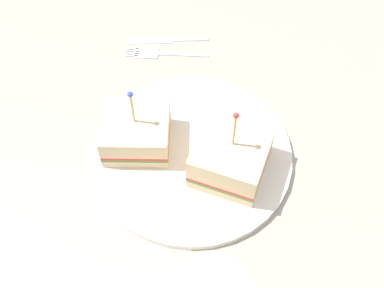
{
  "coord_description": "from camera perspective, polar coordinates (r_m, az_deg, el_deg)",
  "views": [
    {
      "loc": [
        7.61,
        -34.58,
        55.28
      ],
      "look_at": [
        0.0,
        0.0,
        3.04
      ],
      "focal_mm": 45.91,
      "sensor_mm": 36.0,
      "label": 1
    }
  ],
  "objects": [
    {
      "name": "plate",
      "position": [
        0.65,
        0.0,
        -1.24
      ],
      "size": [
        26.49,
        26.49,
        1.04
      ],
      "primitive_type": "cylinder",
      "color": "silver",
      "rests_on": "ground_plane"
    },
    {
      "name": "fork",
      "position": [
        0.78,
        -4.04,
        10.5
      ],
      "size": [
        12.89,
        3.24,
        0.35
      ],
      "color": "silver",
      "rests_on": "ground_plane"
    },
    {
      "name": "ground_plane",
      "position": [
        0.66,
        0.0,
        -1.95
      ],
      "size": [
        102.13,
        102.13,
        2.0
      ],
      "primitive_type": "cube",
      "color": "#9E9384"
    },
    {
      "name": "knife",
      "position": [
        0.8,
        -3.32,
        12.03
      ],
      "size": [
        12.53,
        4.03,
        0.35
      ],
      "color": "silver",
      "rests_on": "ground_plane"
    },
    {
      "name": "sandwich_half_front",
      "position": [
        0.64,
        -6.46,
        1.5
      ],
      "size": [
        9.98,
        9.57,
        10.35
      ],
      "color": "beige",
      "rests_on": "plate"
    },
    {
      "name": "sandwich_half_back",
      "position": [
        0.61,
        4.56,
        -1.44
      ],
      "size": [
        9.83,
        10.19,
        11.53
      ],
      "color": "beige",
      "rests_on": "plate"
    }
  ]
}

